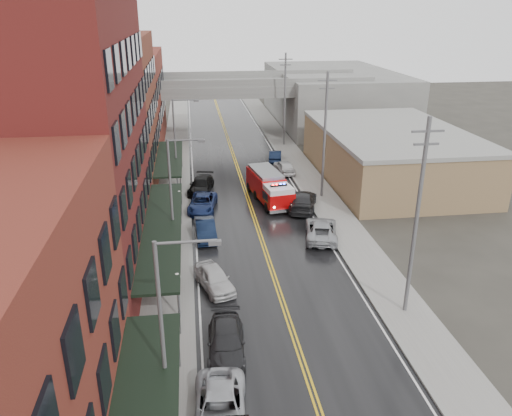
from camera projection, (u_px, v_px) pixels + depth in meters
road at (255, 221)px, 43.34m from camera, size 11.00×160.00×0.02m
sidewalk_left at (170, 225)px, 42.42m from camera, size 3.00×160.00×0.15m
sidewalk_right at (337, 216)px, 44.22m from camera, size 3.00×160.00×0.15m
curb_left at (190, 224)px, 42.62m from camera, size 0.30×160.00×0.15m
curb_right at (319, 217)px, 44.01m from camera, size 0.30×160.00×0.15m
brick_building_b at (64, 146)px, 31.91m from camera, size 9.00×20.00×18.00m
brick_building_c at (106, 115)px, 48.56m from camera, size 9.00×15.00×15.00m
brick_building_far at (127, 100)px, 65.21m from camera, size 9.00×20.00×12.00m
tan_building at (390, 155)px, 53.58m from camera, size 14.00×22.00×5.00m
right_far_block at (333, 96)px, 80.85m from camera, size 18.00×30.00×8.00m
awning_1 at (163, 227)px, 34.87m from camera, size 2.60×18.00×3.09m
awning_2 at (169, 158)px, 50.96m from camera, size 2.60×13.00×3.09m
globe_lamp_1 at (178, 286)px, 28.82m from camera, size 0.44×0.44×3.12m
globe_lamp_2 at (180, 200)px, 41.69m from camera, size 0.44×0.44×3.12m
street_lamp_0 at (168, 325)px, 20.37m from camera, size 2.64×0.22×9.00m
street_lamp_1 at (174, 192)px, 35.08m from camera, size 2.64×0.22×9.00m
street_lamp_2 at (177, 138)px, 49.80m from camera, size 2.64×0.22×9.00m
utility_pole_0 at (417, 217)px, 28.09m from camera, size 1.80×0.24×12.00m
utility_pole_1 at (325, 134)px, 46.48m from camera, size 1.80×0.24×12.00m
utility_pole_2 at (285, 98)px, 64.87m from camera, size 1.80×0.24×12.00m
overpass at (226, 93)px, 70.54m from camera, size 40.00×10.00×7.50m
fire_truck at (269, 186)px, 47.24m from camera, size 4.03×7.92×2.78m
parked_car_left_2 at (220, 409)px, 22.09m from camera, size 2.71×5.25×1.42m
parked_car_left_3 at (226, 342)px, 26.56m from camera, size 2.29×4.99×1.41m
parked_car_left_4 at (214, 278)px, 32.73m from camera, size 2.93×4.61×1.46m
parked_car_left_5 at (205, 230)px, 39.96m from camera, size 1.75×4.47×1.45m
parked_car_left_6 at (203, 203)px, 45.48m from camera, size 3.12×5.35×1.40m
parked_car_left_7 at (201, 185)px, 49.88m from camera, size 3.13×5.41×1.48m
parked_car_right_0 at (321, 230)px, 39.91m from camera, size 3.59×5.73×1.48m
parked_car_right_1 at (303, 201)px, 45.69m from camera, size 3.84×6.04×1.63m
parked_car_right_2 at (284, 167)px, 55.70m from camera, size 2.13×4.44×1.46m
parked_car_right_3 at (275, 156)px, 60.05m from camera, size 2.18×4.29×1.35m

